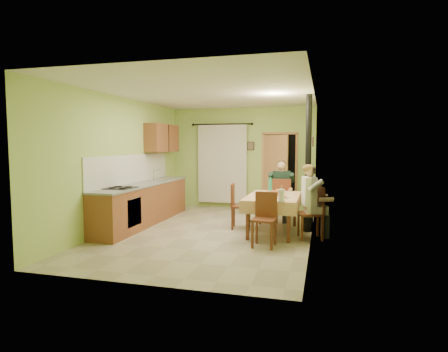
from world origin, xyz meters
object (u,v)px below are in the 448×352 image
(stove_flue, at_px, (308,182))
(dining_table, at_px, (273,214))
(chair_left, at_px, (240,215))
(chair_right, at_px, (311,223))
(man_right, at_px, (311,193))
(chair_far, at_px, (281,209))
(man_far, at_px, (281,184))
(chair_near, at_px, (264,230))

(stove_flue, bearing_deg, dining_table, -154.44)
(chair_left, bearing_deg, chair_right, 64.45)
(dining_table, height_order, man_right, man_right)
(chair_far, relative_size, man_far, 0.73)
(chair_far, bearing_deg, chair_left, -132.51)
(chair_far, distance_m, stove_flue, 1.22)
(chair_far, xyz_separation_m, chair_right, (0.72, -1.38, -0.00))
(chair_far, height_order, chair_near, chair_far)
(stove_flue, bearing_deg, chair_near, -115.69)
(dining_table, xyz_separation_m, chair_right, (0.76, -0.31, -0.09))
(man_far, relative_size, stove_flue, 0.50)
(dining_table, distance_m, chair_left, 0.75)
(chair_right, xyz_separation_m, chair_left, (-1.49, 0.49, -0.00))
(chair_right, height_order, stove_flue, stove_flue)
(man_right, bearing_deg, chair_right, -90.00)
(stove_flue, bearing_deg, chair_far, 129.41)
(chair_left, relative_size, man_right, 0.69)
(dining_table, distance_m, man_far, 1.20)
(chair_right, bearing_deg, chair_near, 121.54)
(chair_far, bearing_deg, chair_near, -93.32)
(chair_left, bearing_deg, man_right, 64.16)
(chair_far, xyz_separation_m, stove_flue, (0.62, -0.76, 0.73))
(chair_near, xyz_separation_m, stove_flue, (0.68, 1.41, 0.74))
(stove_flue, bearing_deg, man_far, 128.86)
(chair_right, relative_size, chair_left, 1.04)
(chair_near, bearing_deg, chair_left, -57.89)
(dining_table, xyz_separation_m, stove_flue, (0.66, 0.32, 0.64))
(chair_right, relative_size, man_right, 0.72)
(dining_table, xyz_separation_m, man_right, (0.75, -0.31, 0.50))
(chair_far, height_order, man_right, man_right)
(dining_table, bearing_deg, chair_left, 165.83)
(chair_left, bearing_deg, chair_near, 21.89)
(dining_table, relative_size, man_right, 1.24)
(chair_near, bearing_deg, dining_table, -87.68)
(chair_near, relative_size, chair_left, 0.99)
(chair_near, distance_m, stove_flue, 1.73)
(man_right, bearing_deg, chair_left, 57.65)
(dining_table, bearing_deg, man_right, -22.50)
(dining_table, height_order, chair_right, chair_right)
(man_right, bearing_deg, chair_far, 13.29)
(chair_near, bearing_deg, man_right, -131.32)
(man_right, bearing_deg, man_far, 13.05)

